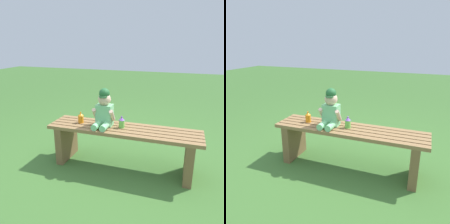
# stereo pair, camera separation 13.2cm
# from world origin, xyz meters

# --- Properties ---
(ground_plane) EXTENTS (16.00, 16.00, 0.00)m
(ground_plane) POSITION_xyz_m (0.00, 0.00, 0.00)
(ground_plane) COLOR #3D6B2D
(park_bench) EXTENTS (1.60, 0.38, 0.46)m
(park_bench) POSITION_xyz_m (0.00, 0.00, 0.31)
(park_bench) COLOR olive
(park_bench) RESTS_ON ground_plane
(child_figure) EXTENTS (0.23, 0.27, 0.40)m
(child_figure) POSITION_xyz_m (-0.21, 0.00, 0.63)
(child_figure) COLOR #7FCC8C
(child_figure) RESTS_ON park_bench
(sippy_cup_left) EXTENTS (0.06, 0.06, 0.12)m
(sippy_cup_left) POSITION_xyz_m (-0.49, 0.01, 0.52)
(sippy_cup_left) COLOR orange
(sippy_cup_left) RESTS_ON park_bench
(sippy_cup_right) EXTENTS (0.06, 0.06, 0.12)m
(sippy_cup_right) POSITION_xyz_m (-0.02, 0.01, 0.52)
(sippy_cup_right) COLOR #66CC4C
(sippy_cup_right) RESTS_ON park_bench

